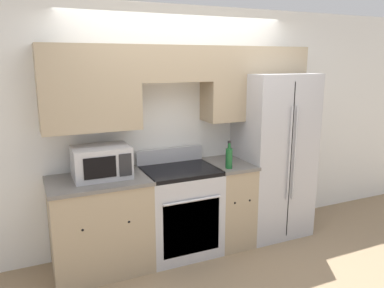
{
  "coord_description": "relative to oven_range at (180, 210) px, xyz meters",
  "views": [
    {
      "loc": [
        -1.56,
        -3.14,
        2.03
      ],
      "look_at": [
        0.0,
        0.31,
        1.18
      ],
      "focal_mm": 35.0,
      "sensor_mm": 36.0,
      "label": 1
    }
  ],
  "objects": [
    {
      "name": "lower_cabinets_left",
      "position": [
        -0.84,
        0.0,
        -0.0
      ],
      "size": [
        0.95,
        0.64,
        0.93
      ],
      "color": "tan",
      "rests_on": "ground_plane"
    },
    {
      "name": "refrigerator",
      "position": [
        1.18,
        0.07,
        0.47
      ],
      "size": [
        0.8,
        0.8,
        1.89
      ],
      "color": "#B7B7BC",
      "rests_on": "ground_plane"
    },
    {
      "name": "bottle",
      "position": [
        0.47,
        -0.2,
        0.58
      ],
      "size": [
        0.07,
        0.07,
        0.29
      ],
      "color": "#195928",
      "rests_on": "lower_cabinets_right"
    },
    {
      "name": "wall_back",
      "position": [
        0.15,
        0.28,
        1.0
      ],
      "size": [
        8.0,
        0.39,
        2.6
      ],
      "color": "white",
      "rests_on": "ground_plane"
    },
    {
      "name": "oven_range",
      "position": [
        0.0,
        0.0,
        0.0
      ],
      "size": [
        0.76,
        0.65,
        1.09
      ],
      "color": "#B7B7BC",
      "rests_on": "ground_plane"
    },
    {
      "name": "ground_plane",
      "position": [
        0.14,
        -0.31,
        -0.47
      ],
      "size": [
        12.0,
        12.0,
        0.0
      ],
      "primitive_type": "plane",
      "color": "#937A5B"
    },
    {
      "name": "lower_cabinets_right",
      "position": [
        0.58,
        -0.0,
        -0.0
      ],
      "size": [
        0.43,
        0.64,
        0.93
      ],
      "color": "tan",
      "rests_on": "ground_plane"
    },
    {
      "name": "microwave",
      "position": [
        -0.79,
        0.04,
        0.61
      ],
      "size": [
        0.53,
        0.39,
        0.3
      ],
      "color": "#B7B7BC",
      "rests_on": "lower_cabinets_left"
    }
  ]
}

